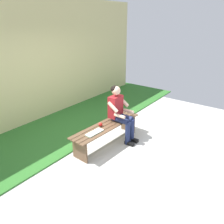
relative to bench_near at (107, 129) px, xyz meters
name	(u,v)px	position (x,y,z in m)	size (l,w,h in m)	color
ground_plane	(109,195)	(1.22, 1.00, -0.38)	(10.00, 7.00, 0.04)	beige
grass_strip	(61,125)	(0.00, -1.55, -0.35)	(9.00, 2.36, 0.03)	#2D6B28
brick_wall	(15,65)	(0.50, -2.44, 1.23)	(9.50, 0.24, 3.18)	#D1C684
bench_near	(107,129)	(0.00, 0.00, 0.00)	(1.89, 0.54, 0.47)	brown
person_seated	(120,111)	(-0.36, 0.10, 0.34)	(0.50, 0.69, 1.28)	maroon
apple	(100,124)	(0.13, -0.07, 0.15)	(0.09, 0.09, 0.09)	red
book_open	(95,133)	(0.44, 0.03, 0.12)	(0.42, 0.18, 0.02)	white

